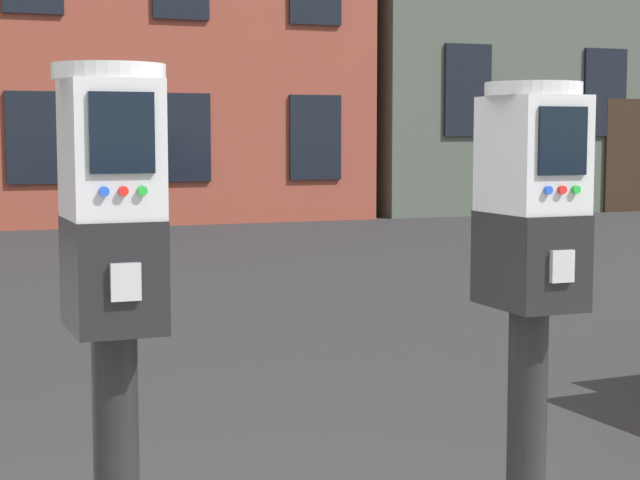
# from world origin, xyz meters

# --- Properties ---
(parking_meter_near_kerb) EXTENTS (0.22, 0.25, 1.45)m
(parking_meter_near_kerb) POSITION_xyz_m (-0.42, -0.19, 1.14)
(parking_meter_near_kerb) COLOR black
(parking_meter_near_kerb) RESTS_ON sidewalk_slab
(parking_meter_twin_adjacent) EXTENTS (0.22, 0.25, 1.43)m
(parking_meter_twin_adjacent) POSITION_xyz_m (0.52, -0.19, 1.12)
(parking_meter_twin_adjacent) COLOR black
(parking_meter_twin_adjacent) RESTS_ON sidewalk_slab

